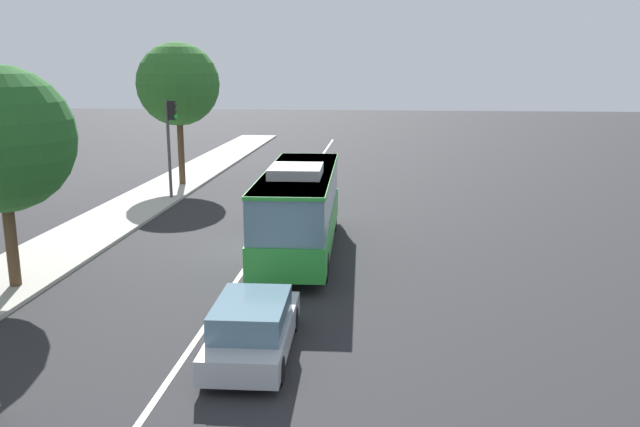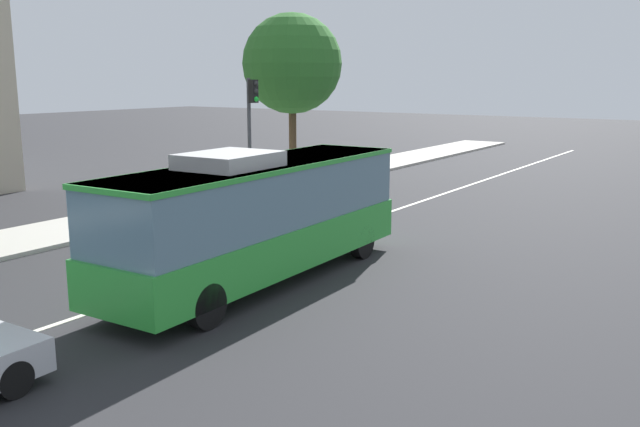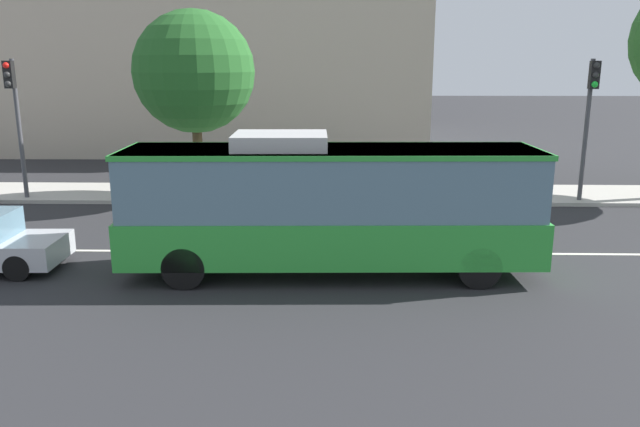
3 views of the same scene
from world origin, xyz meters
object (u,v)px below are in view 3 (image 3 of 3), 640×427
traffic_light_near_corner (590,106)px  street_tree_kerbside_left (194,72)px  transit_bus (330,202)px  traffic_light_mid_block (15,105)px

traffic_light_near_corner → street_tree_kerbside_left: (-14.15, 0.59, 1.16)m
transit_bus → traffic_light_mid_block: bearing=144.1°
traffic_light_mid_block → street_tree_kerbside_left: size_ratio=0.75×
traffic_light_near_corner → traffic_light_mid_block: size_ratio=1.00×
transit_bus → street_tree_kerbside_left: 10.20m
traffic_light_near_corner → street_tree_kerbside_left: street_tree_kerbside_left is taller
transit_bus → street_tree_kerbside_left: size_ratio=1.45×
transit_bus → traffic_light_near_corner: 12.14m
traffic_light_near_corner → traffic_light_mid_block: same height
traffic_light_near_corner → traffic_light_mid_block: bearing=-85.8°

